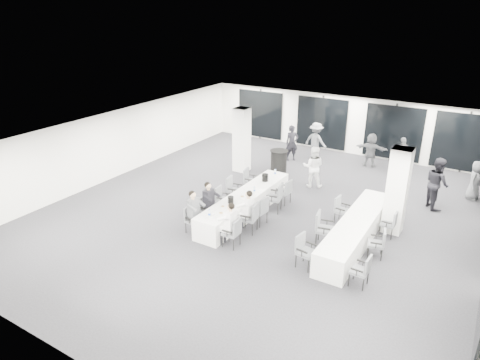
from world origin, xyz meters
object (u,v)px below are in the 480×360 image
object	(u,v)px
chair_side_right_mid	(379,242)
chair_side_right_far	(391,222)
cocktail_table	(279,162)
chair_main_left_mid	(222,197)
chair_main_left_fourth	(233,189)
standing_guest_d	(402,153)
banquet_table_main	(245,204)
chair_main_right_fourth	(276,196)
standing_guest_f	(371,148)
banquet_table_side	(356,231)
chair_side_right_near	(363,269)
chair_main_right_second	(251,216)
chair_side_left_near	(304,249)
chair_main_right_mid	(261,209)
standing_guest_c	(316,139)
ice_bucket_near	(231,200)
chair_main_right_near	(233,231)
chair_side_left_far	(341,208)
chair_side_left_mid	(322,226)
chair_main_left_far	(249,179)
chair_main_right_far	(285,190)
standing_guest_e	(476,178)
ice_bucket_far	(265,178)
standing_guest_b	(313,164)
chair_main_left_near	(191,218)
standing_guest_h	(437,180)
standing_guest_a	(292,141)

from	to	relation	value
chair_side_right_mid	chair_side_right_far	xyz separation A→B (m)	(0.00, 1.42, -0.00)
cocktail_table	chair_main_left_mid	size ratio (longest dim) A/B	1.21
chair_main_left_fourth	standing_guest_d	world-z (taller)	standing_guest_d
banquet_table_main	chair_main_right_fourth	bearing A→B (deg)	39.83
standing_guest_d	standing_guest_f	distance (m)	1.34
banquet_table_side	chair_side_right_near	xyz separation A→B (m)	(0.83, -2.14, 0.14)
chair_main_right_second	chair_side_left_near	size ratio (longest dim) A/B	1.05
standing_guest_d	chair_side_right_near	bearing A→B (deg)	58.86
chair_main_right_mid	standing_guest_c	size ratio (longest dim) A/B	0.50
ice_bucket_near	chair_main_right_near	bearing A→B (deg)	-54.57
ice_bucket_near	chair_side_left_far	bearing A→B (deg)	32.42
chair_side_right_mid	chair_side_left_mid	bearing A→B (deg)	80.01
chair_main_right_fourth	chair_side_right_mid	world-z (taller)	chair_main_right_fourth
chair_main_left_far	chair_main_right_far	bearing A→B (deg)	73.37
chair_side_right_near	standing_guest_c	xyz separation A→B (m)	(-4.83, 8.78, 0.48)
chair_main_right_far	standing_guest_f	distance (m)	5.82
cocktail_table	chair_side_left_far	xyz separation A→B (m)	(3.75, -2.91, -0.03)
chair_side_left_mid	chair_side_right_mid	distance (m)	1.67
banquet_table_side	chair_side_left_near	distance (m)	2.22
standing_guest_e	standing_guest_d	bearing A→B (deg)	76.46
chair_main_left_fourth	ice_bucket_near	world-z (taller)	chair_main_left_fourth
standing_guest_c	ice_bucket_far	xyz separation A→B (m)	(0.15, -5.32, -0.11)
chair_side_right_far	standing_guest_f	bearing A→B (deg)	21.55
chair_side_left_far	standing_guest_b	distance (m)	3.16
cocktail_table	ice_bucket_far	distance (m)	2.73
chair_side_left_mid	chair_main_right_fourth	bearing A→B (deg)	-131.11
banquet_table_side	cocktail_table	world-z (taller)	cocktail_table
chair_main_left_near	chair_side_right_mid	xyz separation A→B (m)	(5.53, 1.55, 0.01)
chair_side_left_far	standing_guest_d	xyz separation A→B (m)	(0.67, 5.97, 0.36)
banquet_table_main	chair_main_left_mid	xyz separation A→B (m)	(-0.83, -0.24, 0.14)
banquet_table_side	chair_main_left_near	bearing A→B (deg)	-156.06
chair_main_left_far	chair_side_right_mid	xyz separation A→B (m)	(5.54, -2.16, -0.04)
chair_main_right_near	chair_side_right_near	world-z (taller)	chair_main_right_near
chair_side_left_near	standing_guest_b	distance (m)	5.84
chair_main_left_near	chair_main_right_far	size ratio (longest dim) A/B	0.93
chair_side_left_mid	chair_side_right_far	size ratio (longest dim) A/B	1.19
chair_side_left_near	ice_bucket_near	xyz separation A→B (m)	(-3.09, 1.09, 0.31)
chair_main_right_far	ice_bucket_far	world-z (taller)	ice_bucket_far
chair_main_right_mid	standing_guest_h	size ratio (longest dim) A/B	0.47
chair_side_left_mid	chair_side_right_mid	bearing A→B (deg)	83.15
chair_side_left_far	standing_guest_a	size ratio (longest dim) A/B	0.48
banquet_table_main	cocktail_table	xyz separation A→B (m)	(-0.70, 3.99, 0.17)
ice_bucket_far	chair_main_left_fourth	bearing A→B (deg)	-134.34
chair_main_left_far	standing_guest_f	xyz separation A→B (m)	(3.21, 5.35, 0.33)
chair_main_left_fourth	standing_guest_e	size ratio (longest dim) A/B	0.59
chair_main_left_far	ice_bucket_near	distance (m)	2.71
banquet_table_main	chair_side_right_mid	world-z (taller)	chair_side_right_mid
standing_guest_f	standing_guest_h	xyz separation A→B (m)	(3.17, -3.09, 0.19)
chair_main_left_near	ice_bucket_near	bearing A→B (deg)	142.38
chair_main_left_near	chair_side_right_near	world-z (taller)	chair_side_right_near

